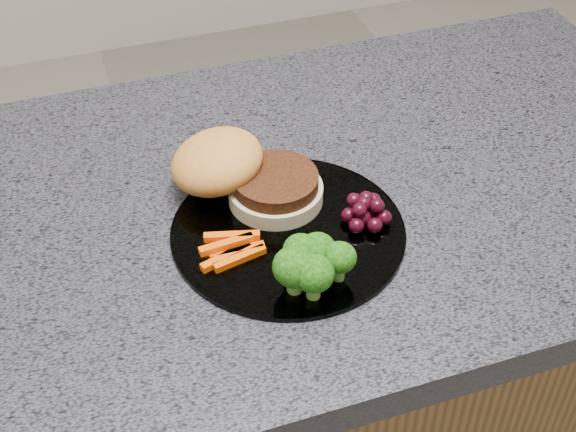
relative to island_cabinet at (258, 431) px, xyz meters
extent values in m
cube|color=brown|center=(0.00, 0.00, 0.00)|extent=(1.20, 0.60, 0.86)
cube|color=#45444E|center=(0.00, 0.00, 0.45)|extent=(1.20, 0.60, 0.04)
cylinder|color=white|center=(0.03, -0.07, 0.47)|extent=(0.26, 0.26, 0.01)
cylinder|color=#C5B48B|center=(0.03, -0.02, 0.49)|extent=(0.14, 0.14, 0.02)
cylinder|color=#421E0C|center=(0.03, -0.02, 0.50)|extent=(0.13, 0.13, 0.02)
ellipsoid|color=#CC7533|center=(-0.03, 0.03, 0.51)|extent=(0.14, 0.14, 0.06)
cube|color=#EE5103|center=(-0.04, -0.07, 0.48)|extent=(0.06, 0.02, 0.01)
cube|color=#EE5103|center=(-0.04, -0.09, 0.48)|extent=(0.06, 0.01, 0.01)
cube|color=#EE5103|center=(-0.05, -0.09, 0.48)|extent=(0.06, 0.03, 0.01)
cube|color=#EE5103|center=(-0.04, -0.07, 0.49)|extent=(0.06, 0.02, 0.01)
cube|color=#EE5103|center=(-0.05, -0.08, 0.49)|extent=(0.06, 0.01, 0.01)
cube|color=#EE5103|center=(-0.04, -0.10, 0.48)|extent=(0.06, 0.02, 0.01)
cylinder|color=#629A38|center=(0.00, -0.16, 0.49)|extent=(0.02, 0.02, 0.02)
ellipsoid|color=black|center=(0.00, -0.16, 0.51)|extent=(0.05, 0.05, 0.04)
cylinder|color=#629A38|center=(0.03, -0.14, 0.49)|extent=(0.01, 0.01, 0.02)
ellipsoid|color=black|center=(0.03, -0.14, 0.51)|extent=(0.04, 0.04, 0.04)
cylinder|color=#629A38|center=(0.02, -0.17, 0.49)|extent=(0.01, 0.01, 0.02)
ellipsoid|color=black|center=(0.02, -0.17, 0.51)|extent=(0.04, 0.04, 0.04)
cylinder|color=#629A38|center=(0.05, -0.15, 0.49)|extent=(0.01, 0.01, 0.02)
ellipsoid|color=black|center=(0.05, -0.15, 0.51)|extent=(0.04, 0.04, 0.03)
cylinder|color=#629A38|center=(0.02, -0.13, 0.49)|extent=(0.01, 0.01, 0.02)
ellipsoid|color=black|center=(0.02, -0.13, 0.51)|extent=(0.04, 0.04, 0.03)
sphere|color=black|center=(0.11, -0.09, 0.48)|extent=(0.02, 0.02, 0.02)
sphere|color=black|center=(0.12, -0.08, 0.48)|extent=(0.02, 0.02, 0.02)
sphere|color=black|center=(0.11, -0.07, 0.48)|extent=(0.02, 0.02, 0.02)
sphere|color=black|center=(0.10, -0.08, 0.48)|extent=(0.02, 0.02, 0.02)
sphere|color=black|center=(0.10, -0.09, 0.48)|extent=(0.02, 0.02, 0.02)
sphere|color=black|center=(0.12, -0.10, 0.48)|extent=(0.02, 0.02, 0.02)
sphere|color=black|center=(0.13, -0.09, 0.48)|extent=(0.02, 0.02, 0.02)
sphere|color=black|center=(0.13, -0.06, 0.48)|extent=(0.02, 0.02, 0.02)
sphere|color=black|center=(0.11, -0.08, 0.50)|extent=(0.02, 0.02, 0.02)
sphere|color=black|center=(0.10, -0.09, 0.50)|extent=(0.02, 0.02, 0.02)
sphere|color=black|center=(0.12, -0.08, 0.50)|extent=(0.02, 0.02, 0.02)
sphere|color=black|center=(0.10, -0.07, 0.50)|extent=(0.02, 0.02, 0.02)
sphere|color=black|center=(0.12, -0.07, 0.50)|extent=(0.02, 0.02, 0.02)
camera|label=1|loc=(-0.18, -0.68, 1.08)|focal=50.00mm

